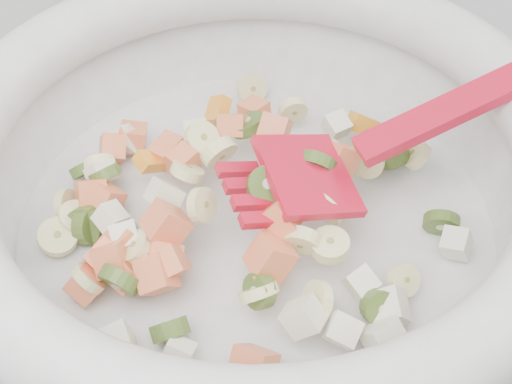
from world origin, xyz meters
name	(u,v)px	position (x,y,z in m)	size (l,w,h in m)	color
mixing_bowl	(256,175)	(-0.05, 1.43, 0.97)	(0.51, 0.43, 0.15)	beige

